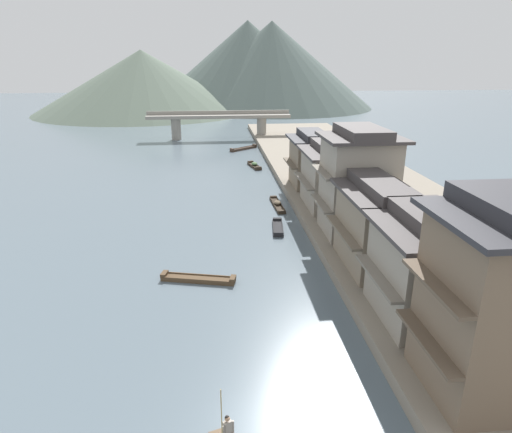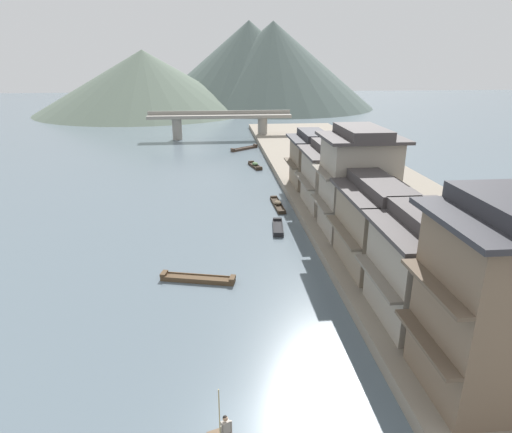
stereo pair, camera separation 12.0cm
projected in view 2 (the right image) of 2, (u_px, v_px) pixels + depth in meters
The scene contains 17 objects.
riverbank_right at pixel (372, 198), 47.39m from camera, with size 18.00×110.00×0.79m, color gray.
boatman_person at pixel (225, 429), 16.32m from camera, with size 0.48×0.43×3.04m.
boat_moored_nearest at pixel (244, 148), 74.51m from camera, with size 4.83×4.28×0.56m.
boat_moored_second at pixel (198, 279), 30.40m from camera, with size 5.26×2.08×0.49m.
boat_moored_third at pixel (278, 228), 39.62m from camera, with size 1.31×3.94×0.44m.
boat_moored_far at pixel (255, 165), 62.42m from camera, with size 1.75×4.30×0.70m.
boat_midriver_drifting at pixel (278, 205), 45.81m from camera, with size 1.01×5.26×0.60m.
house_waterfront_nearest at pixel (498, 302), 18.01m from camera, with size 6.27×5.71×8.74m.
house_waterfront_second at pixel (430, 268), 23.86m from camera, with size 6.35×6.43×6.14m.
house_waterfront_tall at pixel (376, 225), 30.05m from camera, with size 5.18×7.29×6.14m.
house_waterfront_narrow at pixel (358, 182), 35.50m from camera, with size 6.39×5.89×8.74m.
house_waterfront_far at pixel (333, 176), 42.56m from camera, with size 6.08×7.51×6.14m.
house_waterfront_end at pixel (312, 159), 49.68m from camera, with size 5.46×6.49×6.14m.
stone_bridge at pixel (220, 121), 83.48m from camera, with size 27.12×2.40×5.21m.
hill_far_west at pixel (144, 81), 124.73m from camera, with size 60.90×60.90×16.95m, color #5B6B5B.
hill_far_centre at pixel (249, 64), 139.38m from camera, with size 63.38×63.38×25.77m, color #4C5B56.
hill_far_east at pixel (273, 65), 136.68m from camera, with size 62.88×62.88×25.39m, color #4C5B56.
Camera 2 is at (-1.18, -13.89, 14.50)m, focal length 30.85 mm.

